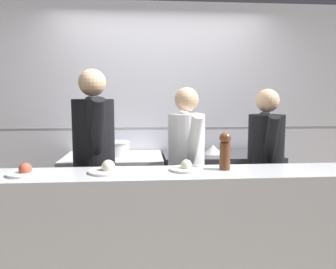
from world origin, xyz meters
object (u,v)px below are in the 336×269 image
at_px(plated_dish_main, 25,172).
at_px(chef_sous, 186,167).
at_px(stock_pot, 116,148).
at_px(oven_range, 114,196).
at_px(plated_dish_appetiser, 108,169).
at_px(pepper_mill, 225,150).
at_px(chef_line, 265,166).
at_px(mixing_bowl_steel, 213,149).
at_px(chef_head_cook, 94,160).
at_px(plated_dish_dessert, 186,168).

bearing_deg(plated_dish_main, chef_sous, 25.28).
xyz_separation_m(stock_pot, chef_sous, (0.67, -0.67, -0.08)).
bearing_deg(chef_sous, oven_range, 127.85).
height_order(plated_dish_appetiser, pepper_mill, pepper_mill).
bearing_deg(chef_line, plated_dish_main, -153.60).
relative_size(mixing_bowl_steel, chef_head_cook, 0.12).
bearing_deg(oven_range, pepper_mill, -51.42).
height_order(mixing_bowl_steel, pepper_mill, pepper_mill).
relative_size(oven_range, pepper_mill, 3.73).
xyz_separation_m(oven_range, stock_pot, (0.03, 0.03, 0.52)).
relative_size(plated_dish_main, pepper_mill, 0.89).
bearing_deg(plated_dish_dessert, plated_dish_appetiser, -177.94).
xyz_separation_m(plated_dish_dessert, pepper_mill, (0.29, 0.00, 0.13)).
bearing_deg(mixing_bowl_steel, plated_dish_main, -143.02).
distance_m(stock_pot, chef_sous, 0.95).
bearing_deg(plated_dish_dessert, plated_dish_main, -177.76).
bearing_deg(stock_pot, chef_line, -25.05).
distance_m(mixing_bowl_steel, plated_dish_main, 1.98).
bearing_deg(plated_dish_dessert, pepper_mill, 0.97).
xyz_separation_m(plated_dish_appetiser, plated_dish_dessert, (0.56, 0.02, -0.00)).
height_order(chef_head_cook, chef_sous, chef_head_cook).
relative_size(plated_dish_appetiser, plated_dish_dessert, 1.16).
distance_m(chef_head_cook, chef_sous, 0.81).
bearing_deg(oven_range, chef_line, -23.51).
xyz_separation_m(oven_range, plated_dish_appetiser, (0.07, -1.18, 0.56)).
bearing_deg(plated_dish_dessert, mixing_bowl_steel, 68.42).
relative_size(plated_dish_dessert, chef_sous, 0.15).
distance_m(chef_head_cook, chef_line, 1.54).
height_order(plated_dish_main, plated_dish_appetiser, plated_dish_appetiser).
xyz_separation_m(stock_pot, mixing_bowl_steel, (1.06, -0.04, -0.02)).
height_order(plated_dish_dessert, chef_line, chef_line).
relative_size(mixing_bowl_steel, chef_sous, 0.13).
bearing_deg(stock_pot, oven_range, -128.42).
bearing_deg(chef_line, oven_range, 166.31).
relative_size(mixing_bowl_steel, chef_line, 0.13).
distance_m(plated_dish_dessert, chef_head_cook, 0.89).
distance_m(plated_dish_main, plated_dish_dessert, 1.13).
distance_m(oven_range, chef_sous, 1.04).
bearing_deg(mixing_bowl_steel, chef_line, -60.33).
height_order(plated_dish_dessert, chef_head_cook, chef_head_cook).
height_order(plated_dish_main, chef_head_cook, chef_head_cook).
height_order(mixing_bowl_steel, chef_head_cook, chef_head_cook).
height_order(plated_dish_appetiser, chef_head_cook, chef_head_cook).
height_order(oven_range, plated_dish_dessert, plated_dish_dessert).
distance_m(oven_range, stock_pot, 0.52).
xyz_separation_m(mixing_bowl_steel, chef_head_cook, (-1.19, -0.65, 0.03)).
relative_size(plated_dish_appetiser, chef_head_cook, 0.16).
bearing_deg(chef_sous, plated_dish_appetiser, -149.57).
xyz_separation_m(stock_pot, plated_dish_main, (-0.53, -1.23, 0.03)).
height_order(mixing_bowl_steel, chef_line, chef_line).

